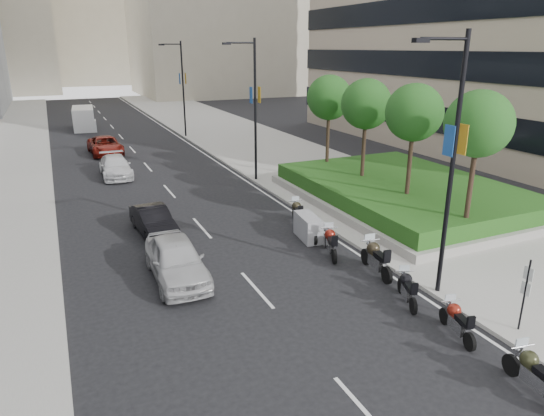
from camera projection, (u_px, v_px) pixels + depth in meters
ground at (351, 336)px, 14.92m from camera, size 160.00×160.00×0.00m
sidewalk_right at (253, 143)px, 44.34m from camera, size 10.00×100.00×0.15m
lane_edge at (197, 149)px, 42.29m from camera, size 0.12×100.00×0.01m
lane_centre at (136, 154)px, 40.25m from camera, size 0.12×100.00×0.01m
planter at (403, 198)px, 27.37m from camera, size 10.00×14.00×0.40m
hedge at (404, 188)px, 27.18m from camera, size 9.40×13.40×0.80m
tree_0 at (479, 124)px, 19.99m from camera, size 2.80×2.80×6.30m
tree_1 at (414, 113)px, 23.45m from camera, size 2.80×2.80×6.30m
tree_2 at (366, 104)px, 26.90m from camera, size 2.80×2.80×6.30m
tree_3 at (329, 98)px, 30.36m from camera, size 2.80×2.80×6.30m
lamp_post_0 at (450, 157)px, 15.81m from camera, size 2.34×0.45×9.00m
lamp_post_1 at (253, 104)px, 30.50m from camera, size 2.34×0.45×9.00m
lamp_post_2 at (181, 84)px, 46.05m from camera, size 2.34×0.45×9.00m
parking_sign at (525, 292)px, 14.61m from camera, size 0.06×0.32×2.50m
motorcycle_0 at (534, 374)px, 12.31m from camera, size 0.73×2.17×1.08m
motorcycle_1 at (457, 321)px, 14.78m from camera, size 0.75×1.95×0.99m
motorcycle_2 at (407, 288)px, 16.75m from camera, size 0.95×1.90×1.00m
motorcycle_3 at (376, 258)px, 18.89m from camera, size 0.81×2.42×1.21m
motorcycle_4 at (331, 242)px, 20.55m from camera, size 0.97×2.10×1.09m
motorcycle_5 at (308, 227)px, 22.30m from camera, size 0.99×1.98×1.14m
motorcycle_6 at (297, 213)px, 24.29m from camera, size 0.84×2.11×1.08m
car_a at (176, 259)px, 18.38m from camera, size 2.02×4.77×1.61m
car_b at (153, 221)px, 22.90m from camera, size 1.71×4.06×1.31m
car_c at (115, 166)px, 33.13m from camera, size 2.02×4.80×1.38m
car_d at (105, 146)px, 39.94m from camera, size 2.63×5.31×1.45m
delivery_van at (84, 119)px, 51.89m from camera, size 2.47×5.64×2.31m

